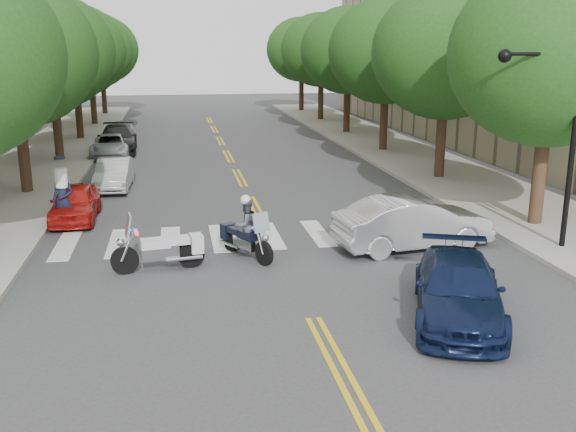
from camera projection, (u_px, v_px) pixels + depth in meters
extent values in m
plane|color=#38383A|center=(313.00, 318.00, 14.09)|extent=(140.00, 140.00, 0.00)
cube|color=#9E9991|center=(46.00, 160.00, 33.43)|extent=(5.00, 60.00, 0.15)
cube|color=#9E9991|center=(394.00, 150.00, 36.62)|extent=(5.00, 60.00, 0.15)
cylinder|color=#382316|center=(24.00, 154.00, 25.52)|extent=(0.44, 0.44, 3.32)
ellipsoid|color=#1F4915|center=(13.00, 53.00, 24.53)|extent=(6.40, 6.40, 5.76)
cylinder|color=#382316|center=(58.00, 129.00, 33.14)|extent=(0.44, 0.44, 3.32)
ellipsoid|color=#1F4915|center=(50.00, 51.00, 32.14)|extent=(6.40, 6.40, 5.76)
cylinder|color=#382316|center=(79.00, 114.00, 40.76)|extent=(0.44, 0.44, 3.32)
ellipsoid|color=#1F4915|center=(74.00, 51.00, 39.76)|extent=(6.40, 6.40, 5.76)
cylinder|color=#382316|center=(93.00, 103.00, 48.38)|extent=(0.44, 0.44, 3.32)
ellipsoid|color=#1F4915|center=(89.00, 50.00, 47.38)|extent=(6.40, 6.40, 5.76)
cylinder|color=#382316|center=(104.00, 96.00, 55.99)|extent=(0.44, 0.44, 3.32)
ellipsoid|color=#1F4915|center=(101.00, 50.00, 55.00)|extent=(6.40, 6.40, 5.76)
cylinder|color=#382316|center=(539.00, 178.00, 20.86)|extent=(0.44, 0.44, 3.32)
ellipsoid|color=#1F4915|center=(551.00, 54.00, 19.86)|extent=(6.40, 6.40, 5.76)
cylinder|color=#382316|center=(441.00, 143.00, 28.48)|extent=(0.44, 0.44, 3.32)
ellipsoid|color=#1F4915|center=(446.00, 52.00, 27.48)|extent=(6.40, 6.40, 5.76)
cylinder|color=#382316|center=(384.00, 123.00, 36.10)|extent=(0.44, 0.44, 3.32)
ellipsoid|color=#1F4915|center=(386.00, 51.00, 35.10)|extent=(6.40, 6.40, 5.76)
cylinder|color=#382316|center=(347.00, 109.00, 43.71)|extent=(0.44, 0.44, 3.32)
ellipsoid|color=#1F4915|center=(348.00, 50.00, 42.72)|extent=(6.40, 6.40, 5.76)
cylinder|color=#382316|center=(321.00, 100.00, 51.33)|extent=(0.44, 0.44, 3.32)
ellipsoid|color=#1F4915|center=(321.00, 50.00, 50.33)|extent=(6.40, 6.40, 5.76)
cylinder|color=#382316|center=(301.00, 93.00, 58.95)|extent=(0.44, 0.44, 3.32)
ellipsoid|color=#1F4915|center=(302.00, 49.00, 57.95)|extent=(6.40, 6.40, 5.76)
cylinder|color=black|center=(573.00, 149.00, 18.04)|extent=(0.16, 0.16, 6.00)
cylinder|color=black|center=(543.00, 54.00, 17.17)|extent=(2.40, 0.10, 0.10)
sphere|color=black|center=(505.00, 56.00, 17.00)|extent=(0.36, 0.36, 0.36)
cylinder|color=black|center=(264.00, 253.00, 17.46)|extent=(0.44, 0.65, 0.67)
cylinder|color=black|center=(232.00, 240.00, 18.65)|extent=(0.48, 0.67, 0.67)
cube|color=silver|center=(246.00, 243.00, 18.07)|extent=(0.70, 0.93, 0.32)
cube|color=black|center=(248.00, 235.00, 17.93)|extent=(0.64, 0.77, 0.22)
cube|color=black|center=(237.00, 230.00, 18.33)|extent=(0.61, 0.66, 0.16)
cube|color=black|center=(229.00, 231.00, 18.69)|extent=(0.52, 0.47, 0.44)
cube|color=#8C99A5|center=(261.00, 223.00, 17.34)|extent=(0.50, 0.37, 0.54)
cube|color=red|center=(261.00, 227.00, 17.59)|extent=(0.13, 0.13, 0.08)
cube|color=#0C26E5|center=(254.00, 228.00, 17.44)|extent=(0.13, 0.13, 0.08)
imported|color=#474C56|center=(246.00, 225.00, 17.93)|extent=(0.94, 0.88, 1.55)
sphere|color=silver|center=(246.00, 200.00, 17.75)|extent=(0.30, 0.30, 0.30)
cylinder|color=black|center=(125.00, 260.00, 16.78)|extent=(0.75, 0.26, 0.74)
cylinder|color=black|center=(191.00, 254.00, 17.32)|extent=(0.76, 0.31, 0.74)
cube|color=silver|center=(160.00, 253.00, 17.04)|extent=(1.02, 0.49, 0.35)
cube|color=silver|center=(155.00, 243.00, 16.94)|extent=(0.81, 0.50, 0.24)
cube|color=silver|center=(178.00, 240.00, 17.12)|extent=(0.66, 0.52, 0.17)
cube|color=silver|center=(196.00, 243.00, 17.30)|extent=(0.40, 0.52, 0.49)
cube|color=#8C99A5|center=(128.00, 226.00, 16.59)|extent=(0.25, 0.56, 0.59)
cube|color=red|center=(136.00, 234.00, 16.58)|extent=(0.12, 0.12, 0.09)
cube|color=#0C26E5|center=(135.00, 231.00, 16.81)|extent=(0.12, 0.12, 0.09)
imported|color=black|center=(63.00, 200.00, 20.85)|extent=(0.79, 0.62, 1.92)
imported|color=#BDBDBF|center=(413.00, 223.00, 18.85)|extent=(4.87, 2.31, 1.54)
imported|color=#0D1838|center=(458.00, 290.00, 13.97)|extent=(3.32, 4.88, 1.31)
imported|color=red|center=(75.00, 203.00, 21.92)|extent=(1.48, 3.65, 1.24)
imported|color=#B9B9B9|center=(114.00, 174.00, 26.83)|extent=(1.45, 3.85, 1.25)
imported|color=silver|center=(111.00, 145.00, 34.84)|extent=(2.03, 4.34, 1.20)
imported|color=black|center=(117.00, 139.00, 36.22)|extent=(2.26, 5.21, 1.49)
imported|color=#A6A6AB|center=(121.00, 130.00, 41.67)|extent=(1.61, 3.50, 1.16)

